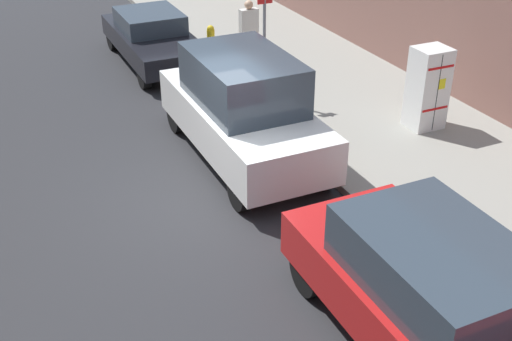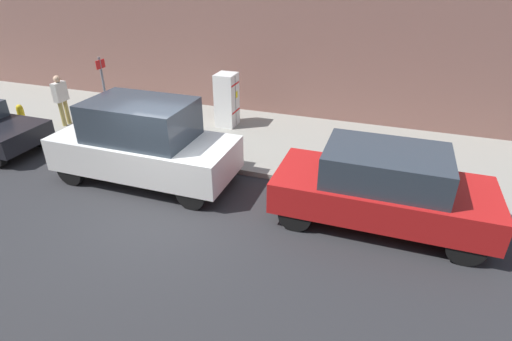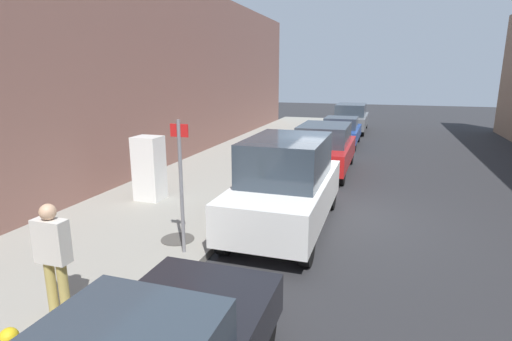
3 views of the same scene
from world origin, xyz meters
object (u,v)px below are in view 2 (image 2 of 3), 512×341
(pedestrian_walking_far, at_px, (61,97))
(parked_van_white, at_px, (144,143))
(discarded_refrigerator, at_px, (227,100))
(parked_suv_red, at_px, (382,187))
(street_sign_post, at_px, (106,97))
(fire_hydrant, at_px, (21,115))

(pedestrian_walking_far, xyz_separation_m, parked_van_white, (2.22, 4.65, -0.06))
(discarded_refrigerator, relative_size, parked_suv_red, 0.39)
(parked_suv_red, bearing_deg, discarded_refrigerator, -127.23)
(street_sign_post, bearing_deg, fire_hydrant, -91.69)
(discarded_refrigerator, height_order, street_sign_post, street_sign_post)
(discarded_refrigerator, bearing_deg, fire_hydrant, -69.79)
(parked_van_white, xyz_separation_m, parked_suv_red, (0.00, 5.87, -0.16))
(fire_hydrant, xyz_separation_m, pedestrian_walking_far, (-0.60, 1.28, 0.59))
(fire_hydrant, height_order, parked_van_white, parked_van_white)
(parked_van_white, height_order, parked_suv_red, parked_van_white)
(discarded_refrigerator, xyz_separation_m, parked_suv_red, (4.02, 5.29, -0.12))
(discarded_refrigerator, xyz_separation_m, fire_hydrant, (2.40, -6.52, -0.49))
(street_sign_post, distance_m, parked_van_white, 2.73)
(fire_hydrant, relative_size, parked_van_white, 0.16)
(discarded_refrigerator, bearing_deg, street_sign_post, -48.02)
(discarded_refrigerator, relative_size, pedestrian_walking_far, 1.04)
(discarded_refrigerator, distance_m, pedestrian_walking_far, 5.53)
(pedestrian_walking_far, xyz_separation_m, parked_suv_red, (2.22, 10.52, -0.22))
(fire_hydrant, distance_m, pedestrian_walking_far, 1.54)
(street_sign_post, height_order, parked_van_white, street_sign_post)
(pedestrian_walking_far, distance_m, parked_van_white, 5.16)
(discarded_refrigerator, bearing_deg, parked_van_white, -8.22)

